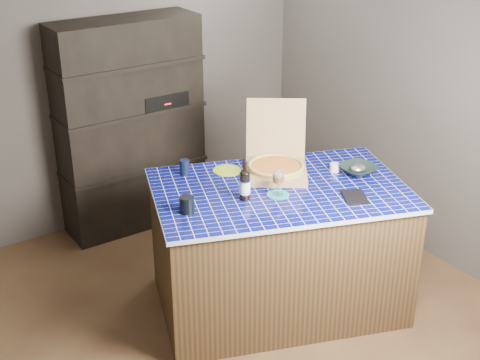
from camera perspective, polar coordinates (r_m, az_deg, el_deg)
room at (r=4.30m, az=-0.81°, el=3.02°), size 3.50×3.50×3.50m
shelving_unit at (r=5.68m, az=-9.28°, el=4.56°), size 1.20×0.41×1.80m
kitchen_island at (r=4.69m, az=3.28°, el=-5.74°), size 1.95×1.58×0.92m
pizza_box at (r=4.66m, az=3.08°, el=1.33°), size 0.64×0.66×0.46m
mead_bottle at (r=4.27m, az=0.42°, el=-0.39°), size 0.07×0.07×0.27m
teal_trivet at (r=4.37m, az=3.26°, el=-1.27°), size 0.15×0.15×0.01m
wine_glass at (r=4.32m, az=3.30°, el=0.18°), size 0.08×0.08×0.18m
tumbler at (r=4.15m, az=-4.56°, el=-2.10°), size 0.09×0.09×0.10m
dvd_case at (r=4.39m, az=9.76°, el=-1.42°), size 0.22×0.25×0.02m
bowl at (r=4.73m, az=10.04°, el=0.88°), size 0.25×0.25×0.06m
foil_contents at (r=4.73m, az=10.05°, el=0.99°), size 0.12×0.10×0.05m
white_jar at (r=4.74m, az=8.08°, el=1.06°), size 0.07×0.07×0.06m
navy_cup at (r=4.66m, az=-4.75°, el=1.10°), size 0.07×0.07×0.11m
green_trivet at (r=4.72m, az=-1.10°, el=0.83°), size 0.20×0.20×0.01m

